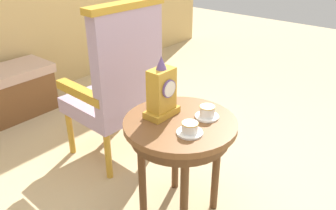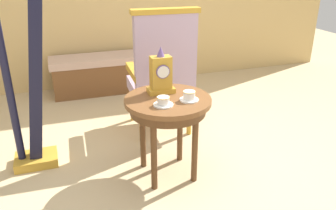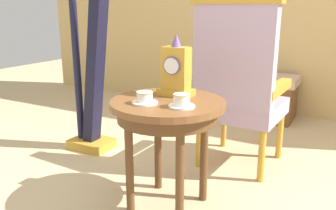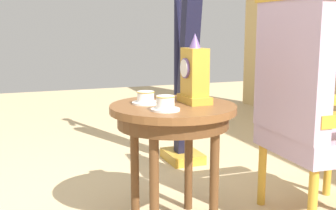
{
  "view_description": "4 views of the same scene",
  "coord_description": "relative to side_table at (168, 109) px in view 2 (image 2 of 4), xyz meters",
  "views": [
    {
      "loc": [
        -1.35,
        -0.93,
        1.51
      ],
      "look_at": [
        -0.01,
        0.18,
        0.64
      ],
      "focal_mm": 37.38,
      "sensor_mm": 36.0,
      "label": 1
    },
    {
      "loc": [
        -0.77,
        -2.05,
        1.51
      ],
      "look_at": [
        -0.02,
        0.19,
        0.49
      ],
      "focal_mm": 37.02,
      "sensor_mm": 36.0,
      "label": 2
    },
    {
      "loc": [
        0.79,
        -1.52,
        1.07
      ],
      "look_at": [
        -0.09,
        0.09,
        0.57
      ],
      "focal_mm": 37.88,
      "sensor_mm": 36.0,
      "label": 3
    },
    {
      "loc": [
        1.79,
        -0.69,
        0.97
      ],
      "look_at": [
        -0.17,
        0.06,
        0.59
      ],
      "focal_mm": 45.64,
      "sensor_mm": 36.0,
      "label": 4
    }
  ],
  "objects": [
    {
      "name": "ground_plane",
      "position": [
        0.07,
        -0.05,
        -0.53
      ],
      "size": [
        10.0,
        10.0,
        0.0
      ],
      "primitive_type": "plane",
      "color": "tan"
    },
    {
      "name": "side_table",
      "position": [
        0.0,
        0.0,
        0.0
      ],
      "size": [
        0.61,
        0.61,
        0.61
      ],
      "color": "brown",
      "rests_on": "ground"
    },
    {
      "name": "teacup_left",
      "position": [
        -0.07,
        -0.11,
        0.11
      ],
      "size": [
        0.13,
        0.13,
        0.06
      ],
      "color": "white",
      "rests_on": "side_table"
    },
    {
      "name": "teacup_right",
      "position": [
        0.12,
        -0.09,
        0.11
      ],
      "size": [
        0.13,
        0.13,
        0.07
      ],
      "color": "white",
      "rests_on": "side_table"
    },
    {
      "name": "mantel_clock",
      "position": [
        -0.01,
        0.12,
        0.22
      ],
      "size": [
        0.19,
        0.11,
        0.34
      ],
      "color": "gold",
      "rests_on": "side_table"
    },
    {
      "name": "armchair",
      "position": [
        0.17,
        0.66,
        0.06
      ],
      "size": [
        0.57,
        0.55,
        1.14
      ],
      "color": "#B299B7",
      "rests_on": "ground"
    },
    {
      "name": "harp",
      "position": [
        -0.91,
        0.45,
        0.16
      ],
      "size": [
        0.4,
        0.24,
        1.72
      ],
      "color": "gold",
      "rests_on": "ground"
    },
    {
      "name": "window_bench",
      "position": [
        -0.21,
        1.9,
        -0.31
      ],
      "size": [
        1.15,
        0.4,
        0.44
      ],
      "color": "#CCA893",
      "rests_on": "ground"
    }
  ]
}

